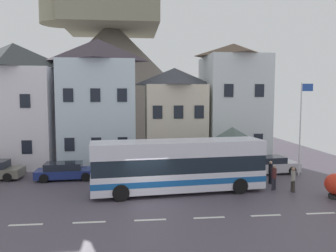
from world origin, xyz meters
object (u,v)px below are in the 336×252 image
(townhouse_01, at_px, (99,102))
(bus_shelter, at_px, (232,137))
(townhouse_00, at_px, (15,105))
(harbour_buoy, at_px, (336,185))
(pedestrian_00, at_px, (274,176))
(townhouse_02, at_px, (174,116))
(townhouse_03, at_px, (233,103))
(parked_car_01, at_px, (269,165))
(transit_bus, at_px, (178,166))
(pedestrian_01, at_px, (293,179))
(parked_car_00, at_px, (66,171))
(hilltop_castle, at_px, (112,75))
(public_bench, at_px, (247,167))
(flagpole, at_px, (301,122))
(pedestrian_02, at_px, (270,171))

(townhouse_01, distance_m, bus_shelter, 12.34)
(townhouse_00, height_order, harbour_buoy, townhouse_00)
(townhouse_00, height_order, pedestrian_00, townhouse_00)
(townhouse_02, xyz_separation_m, townhouse_03, (5.62, 0.44, 1.16))
(townhouse_00, distance_m, bus_shelter, 18.89)
(townhouse_03, relative_size, parked_car_01, 2.33)
(townhouse_02, height_order, transit_bus, townhouse_02)
(townhouse_00, height_order, parked_car_01, townhouse_00)
(pedestrian_00, bearing_deg, pedestrian_01, -28.44)
(parked_car_00, xyz_separation_m, harbour_buoy, (17.07, -6.51, 0.22))
(hilltop_castle, bearing_deg, parked_car_00, -93.69)
(hilltop_castle, bearing_deg, pedestrian_00, -69.38)
(hilltop_castle, bearing_deg, public_bench, -66.08)
(bus_shelter, height_order, pedestrian_01, bus_shelter)
(townhouse_03, bearing_deg, hilltop_castle, 119.27)
(townhouse_00, distance_m, hilltop_castle, 24.18)
(transit_bus, distance_m, flagpole, 10.76)
(public_bench, bearing_deg, townhouse_02, 138.13)
(townhouse_00, relative_size, parked_car_00, 2.40)
(townhouse_01, distance_m, pedestrian_01, 17.37)
(parked_car_00, relative_size, public_bench, 3.07)
(bus_shelter, xyz_separation_m, parked_car_01, (3.39, 1.22, -2.44))
(townhouse_02, distance_m, parked_car_01, 9.41)
(townhouse_03, distance_m, bus_shelter, 7.56)
(townhouse_03, bearing_deg, flagpole, -63.61)
(pedestrian_02, bearing_deg, harbour_buoy, -55.91)
(parked_car_00, xyz_separation_m, pedestrian_02, (14.56, -2.80, 0.27))
(townhouse_03, xyz_separation_m, pedestrian_00, (-0.27, -10.29, -4.56))
(townhouse_02, bearing_deg, hilltop_castle, 106.91)
(bus_shelter, distance_m, public_bench, 3.59)
(townhouse_00, distance_m, harbour_buoy, 25.80)
(pedestrian_00, distance_m, public_bench, 5.12)
(transit_bus, height_order, pedestrian_00, transit_bus)
(hilltop_castle, relative_size, flagpole, 4.96)
(parked_car_01, xyz_separation_m, pedestrian_01, (-0.53, -5.20, 0.18))
(parked_car_00, height_order, public_bench, parked_car_00)
(parked_car_00, distance_m, flagpole, 18.13)
(townhouse_01, height_order, bus_shelter, townhouse_01)
(pedestrian_01, bearing_deg, pedestrian_02, 106.45)
(townhouse_00, height_order, parked_car_00, townhouse_00)
(hilltop_castle, relative_size, parked_car_01, 7.50)
(townhouse_03, height_order, flagpole, townhouse_03)
(townhouse_02, bearing_deg, harbour_buoy, -55.42)
(townhouse_00, relative_size, flagpole, 1.50)
(flagpole, bearing_deg, pedestrian_01, -122.17)
(townhouse_03, xyz_separation_m, pedestrian_02, (0.15, -8.74, -4.62))
(parked_car_01, xyz_separation_m, pedestrian_02, (-1.15, -3.10, 0.22))
(townhouse_03, xyz_separation_m, public_bench, (-0.33, -5.19, -5.04))
(transit_bus, bearing_deg, hilltop_castle, 94.92)
(pedestrian_02, relative_size, public_bench, 1.11)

